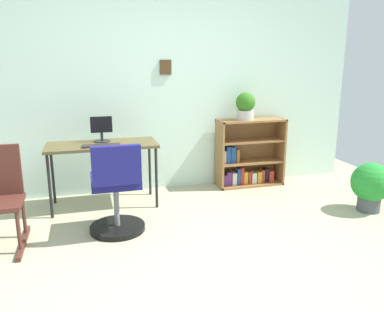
{
  "coord_description": "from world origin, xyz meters",
  "views": [
    {
      "loc": [
        -0.81,
        -2.51,
        1.59
      ],
      "look_at": [
        0.26,
        1.34,
        0.59
      ],
      "focal_mm": 36.22,
      "sensor_mm": 36.0,
      "label": 1
    }
  ],
  "objects_px": {
    "office_chair": "(116,194)",
    "bookshelf_low": "(247,156)",
    "potted_plant_on_shelf": "(245,106)",
    "desk": "(102,149)",
    "keyboard": "(101,145)",
    "monitor": "(102,130)",
    "potted_plant_floor": "(371,185)"
  },
  "relations": [
    {
      "from": "potted_plant_on_shelf",
      "to": "office_chair",
      "type": "bearing_deg",
      "value": -149.38
    },
    {
      "from": "desk",
      "to": "keyboard",
      "type": "distance_m",
      "value": 0.15
    },
    {
      "from": "monitor",
      "to": "potted_plant_floor",
      "type": "relative_size",
      "value": 0.53
    },
    {
      "from": "monitor",
      "to": "potted_plant_floor",
      "type": "bearing_deg",
      "value": -20.63
    },
    {
      "from": "keyboard",
      "to": "office_chair",
      "type": "height_order",
      "value": "office_chair"
    },
    {
      "from": "bookshelf_low",
      "to": "keyboard",
      "type": "bearing_deg",
      "value": -167.11
    },
    {
      "from": "potted_plant_floor",
      "to": "office_chair",
      "type": "bearing_deg",
      "value": 176.48
    },
    {
      "from": "monitor",
      "to": "office_chair",
      "type": "height_order",
      "value": "monitor"
    },
    {
      "from": "desk",
      "to": "office_chair",
      "type": "bearing_deg",
      "value": -84.29
    },
    {
      "from": "bookshelf_low",
      "to": "potted_plant_floor",
      "type": "distance_m",
      "value": 1.51
    },
    {
      "from": "office_chair",
      "to": "bookshelf_low",
      "type": "relative_size",
      "value": 1.03
    },
    {
      "from": "monitor",
      "to": "potted_plant_floor",
      "type": "height_order",
      "value": "monitor"
    },
    {
      "from": "desk",
      "to": "bookshelf_low",
      "type": "distance_m",
      "value": 1.87
    },
    {
      "from": "keyboard",
      "to": "bookshelf_low",
      "type": "bearing_deg",
      "value": 12.89
    },
    {
      "from": "office_chair",
      "to": "potted_plant_on_shelf",
      "type": "height_order",
      "value": "potted_plant_on_shelf"
    },
    {
      "from": "office_chair",
      "to": "potted_plant_floor",
      "type": "height_order",
      "value": "office_chair"
    },
    {
      "from": "keyboard",
      "to": "potted_plant_floor",
      "type": "distance_m",
      "value": 2.88
    },
    {
      "from": "office_chair",
      "to": "monitor",
      "type": "bearing_deg",
      "value": 94.52
    },
    {
      "from": "keyboard",
      "to": "office_chair",
      "type": "distance_m",
      "value": 0.71
    },
    {
      "from": "keyboard",
      "to": "office_chair",
      "type": "relative_size",
      "value": 0.44
    },
    {
      "from": "desk",
      "to": "office_chair",
      "type": "relative_size",
      "value": 1.33
    },
    {
      "from": "monitor",
      "to": "keyboard",
      "type": "bearing_deg",
      "value": -95.11
    },
    {
      "from": "keyboard",
      "to": "potted_plant_floor",
      "type": "relative_size",
      "value": 0.74
    },
    {
      "from": "desk",
      "to": "potted_plant_floor",
      "type": "bearing_deg",
      "value": -18.75
    },
    {
      "from": "office_chair",
      "to": "potted_plant_floor",
      "type": "relative_size",
      "value": 1.67
    },
    {
      "from": "desk",
      "to": "potted_plant_on_shelf",
      "type": "xyz_separation_m",
      "value": [
        1.75,
        0.23,
        0.38
      ]
    },
    {
      "from": "desk",
      "to": "monitor",
      "type": "relative_size",
      "value": 4.19
    },
    {
      "from": "monitor",
      "to": "office_chair",
      "type": "distance_m",
      "value": 0.98
    },
    {
      "from": "monitor",
      "to": "keyboard",
      "type": "xyz_separation_m",
      "value": [
        -0.02,
        -0.23,
        -0.13
      ]
    },
    {
      "from": "desk",
      "to": "keyboard",
      "type": "bearing_deg",
      "value": -95.3
    },
    {
      "from": "potted_plant_on_shelf",
      "to": "potted_plant_floor",
      "type": "height_order",
      "value": "potted_plant_on_shelf"
    },
    {
      "from": "keyboard",
      "to": "office_chair",
      "type": "bearing_deg",
      "value": -81.92
    }
  ]
}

